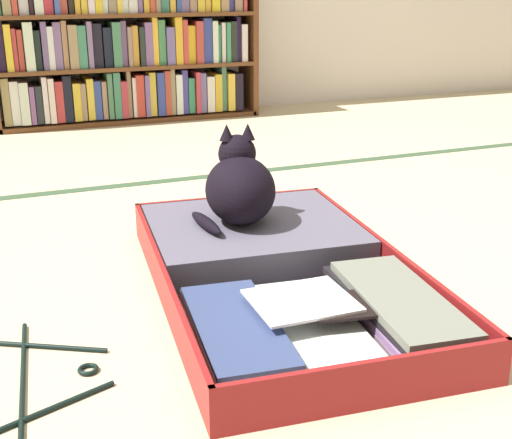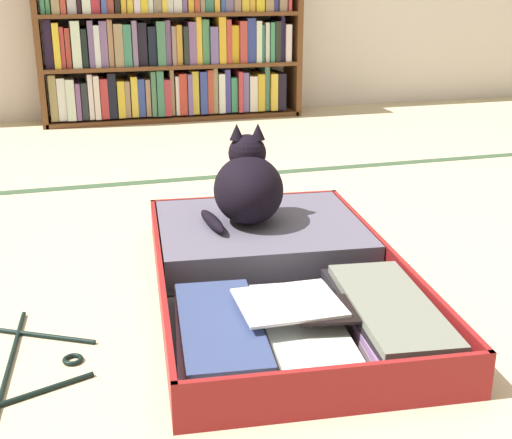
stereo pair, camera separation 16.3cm
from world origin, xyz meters
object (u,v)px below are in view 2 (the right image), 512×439
Objects in this scene: black_cat at (248,186)px; clothes_hanger at (30,364)px; bookshelf at (170,42)px; open_suitcase at (276,268)px.

clothes_hanger is (-0.56, -0.45, -0.19)m from black_cat.
clothes_hanger is at bearing -141.47° from black_cat.
open_suitcase is at bearing -92.36° from bookshelf.
bookshelf reaches higher than black_cat.
open_suitcase is 0.26m from black_cat.
bookshelf is 5.15× the size of black_cat.
clothes_hanger is (-0.67, -2.43, -0.40)m from bookshelf.
black_cat is 0.60× the size of clothes_hanger.
open_suitcase is (-0.09, -2.20, -0.37)m from bookshelf.
open_suitcase is at bearing 22.25° from clothes_hanger.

